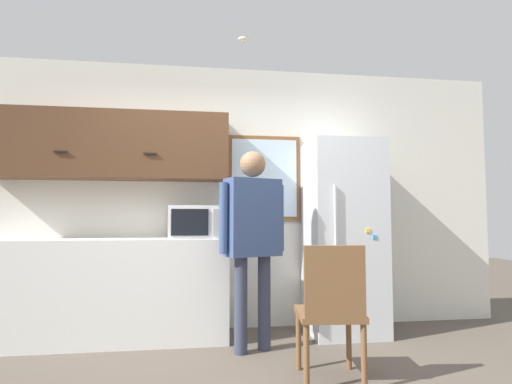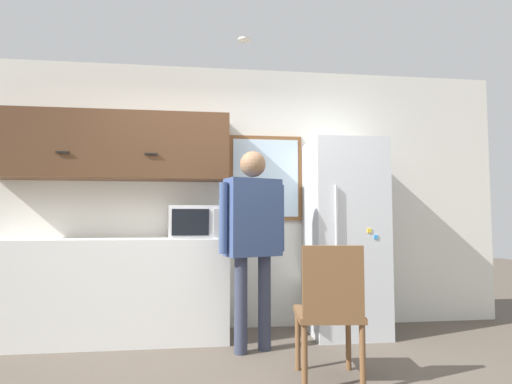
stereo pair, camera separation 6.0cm
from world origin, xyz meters
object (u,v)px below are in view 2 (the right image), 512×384
(microwave, at_px, (196,222))
(person, at_px, (253,227))
(refrigerator, at_px, (344,236))
(chair, at_px, (330,306))

(microwave, xyz_separation_m, person, (0.49, -0.40, -0.04))
(refrigerator, relative_size, chair, 2.00)
(microwave, height_order, refrigerator, refrigerator)
(microwave, height_order, person, person)
(person, height_order, refrigerator, refrigerator)
(person, bearing_deg, refrigerator, 3.30)
(microwave, distance_m, person, 0.64)
(microwave, xyz_separation_m, chair, (0.94, -1.13, -0.56))
(person, relative_size, chair, 1.81)
(microwave, relative_size, chair, 0.50)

